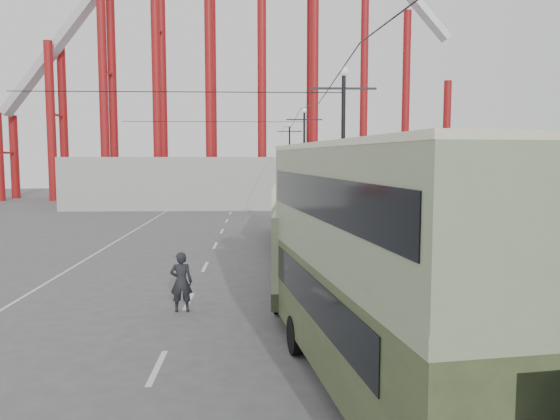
{
  "coord_description": "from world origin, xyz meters",
  "views": [
    {
      "loc": [
        1.39,
        -8.65,
        4.99
      ],
      "look_at": [
        2.25,
        11.83,
        3.0
      ],
      "focal_mm": 35.0,
      "sensor_mm": 36.0,
      "label": 1
    }
  ],
  "objects_px": {
    "pedestrian": "(181,282)",
    "double_decker_bus": "(378,257)",
    "single_decker_green": "(314,238)",
    "single_decker_cream": "(298,209)"
  },
  "relations": [
    {
      "from": "pedestrian",
      "to": "double_decker_bus",
      "type": "bearing_deg",
      "value": 125.61
    },
    {
      "from": "double_decker_bus",
      "to": "pedestrian",
      "type": "height_order",
      "value": "double_decker_bus"
    },
    {
      "from": "double_decker_bus",
      "to": "single_decker_green",
      "type": "bearing_deg",
      "value": 83.49
    },
    {
      "from": "double_decker_bus",
      "to": "single_decker_green",
      "type": "xyz_separation_m",
      "value": [
        -0.25,
        10.0,
        -1.11
      ]
    },
    {
      "from": "single_decker_green",
      "to": "single_decker_cream",
      "type": "height_order",
      "value": "single_decker_cream"
    },
    {
      "from": "single_decker_cream",
      "to": "pedestrian",
      "type": "relative_size",
      "value": 5.69
    },
    {
      "from": "single_decker_cream",
      "to": "single_decker_green",
      "type": "bearing_deg",
      "value": -87.58
    },
    {
      "from": "single_decker_green",
      "to": "single_decker_cream",
      "type": "distance_m",
      "value": 11.3
    },
    {
      "from": "double_decker_bus",
      "to": "pedestrian",
      "type": "xyz_separation_m",
      "value": [
        -4.9,
        6.56,
        -1.99
      ]
    },
    {
      "from": "double_decker_bus",
      "to": "single_decker_cream",
      "type": "height_order",
      "value": "double_decker_bus"
    }
  ]
}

